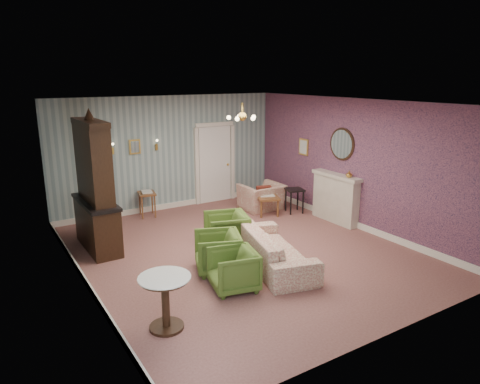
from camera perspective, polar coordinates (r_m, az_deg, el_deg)
floor at (r=8.82m, az=0.28°, el=-7.67°), size 7.00×7.00×0.00m
ceiling at (r=8.16m, az=0.30°, el=11.49°), size 7.00×7.00×0.00m
wall_back at (r=11.42m, az=-9.16°, el=4.96°), size 6.00×0.00×6.00m
wall_front at (r=5.84m, az=19.03°, el=-5.32°), size 6.00×0.00×6.00m
wall_left at (r=7.28m, az=-20.12°, el=-1.46°), size 0.00×7.00×7.00m
wall_right at (r=10.25m, az=14.65°, el=3.54°), size 0.00×7.00×7.00m
wall_right_floral at (r=10.24m, az=14.59°, el=3.53°), size 0.00×7.00×7.00m
door at (r=12.01m, az=-3.29°, el=3.82°), size 1.12×0.12×2.16m
olive_chair_a at (r=7.21m, az=-0.89°, el=-9.82°), size 0.81×0.85×0.74m
olive_chair_b at (r=7.84m, az=-2.92°, el=-7.54°), size 0.95×0.98×0.79m
olive_chair_c at (r=8.81m, az=-1.77°, el=-4.86°), size 0.94×0.98×0.82m
sofa_chintz at (r=8.08m, az=4.44°, el=-6.53°), size 1.21×2.34×0.88m
wingback_chair at (r=11.37m, az=2.83°, el=-0.08°), size 1.03×0.68×0.89m
dresser at (r=9.03m, az=-18.42°, el=1.20°), size 0.58×1.64×2.73m
fireplace at (r=10.62m, az=12.26°, el=-0.75°), size 0.30×1.40×1.16m
mantel_vase at (r=10.18m, az=13.94°, el=2.26°), size 0.15×0.15×0.15m
oval_mirror at (r=10.43m, az=13.05°, el=6.06°), size 0.04×0.76×0.84m
framed_print at (r=11.46m, az=8.25°, el=5.79°), size 0.04×0.34×0.42m
coffee_table at (r=11.16m, az=3.38°, el=-1.49°), size 0.83×1.06×0.48m
side_table_black at (r=11.21m, az=7.05°, el=-1.13°), size 0.51×0.51×0.62m
pedestal_table at (r=6.25m, az=-9.62°, el=-13.94°), size 0.78×0.78×0.78m
nesting_table at (r=11.08m, az=-11.93°, el=-1.44°), size 0.49×0.57×0.66m
gilt_mirror_back at (r=11.03m, az=-13.45°, el=5.71°), size 0.28×0.06×0.36m
sconce_left at (r=10.85m, az=-16.17°, el=5.39°), size 0.16×0.12×0.30m
sconce_right at (r=11.20m, az=-10.74°, el=5.99°), size 0.16×0.12×0.30m
chandelier at (r=8.18m, az=0.30°, el=9.60°), size 0.56×0.56×0.36m
burgundy_cushion at (r=11.22m, az=3.05°, el=-0.12°), size 0.41×0.28×0.39m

